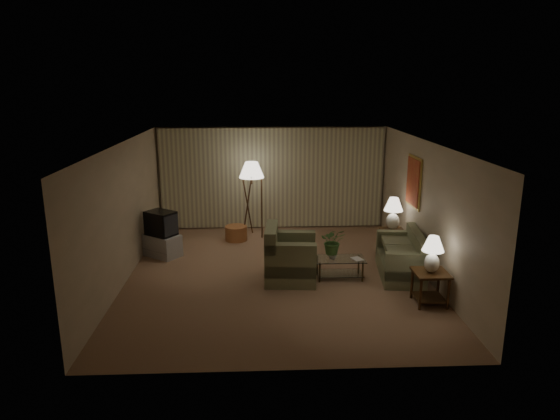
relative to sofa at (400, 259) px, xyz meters
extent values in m
plane|color=#9D6E56|center=(-2.50, 0.15, -0.36)|extent=(7.00, 7.00, 0.00)
cube|color=beige|center=(-2.50, 3.65, 0.99)|extent=(6.00, 0.04, 2.70)
cube|color=beige|center=(-5.50, 0.15, 0.99)|extent=(0.04, 7.00, 2.70)
cube|color=beige|center=(0.50, 0.15, 0.99)|extent=(0.04, 7.00, 2.70)
cube|color=white|center=(-2.50, 0.15, 2.34)|extent=(6.00, 7.00, 0.04)
cube|color=beige|center=(-2.50, 3.57, 0.99)|extent=(5.85, 0.12, 2.65)
cube|color=gold|center=(0.48, 0.95, 1.39)|extent=(0.03, 0.90, 1.10)
cube|color=#B32721|center=(0.45, 0.95, 1.39)|extent=(0.02, 0.80, 1.00)
cube|color=#777E58|center=(0.00, 0.00, -0.17)|extent=(1.81, 1.20, 0.38)
cube|color=#777E58|center=(-2.24, -0.14, -0.13)|extent=(1.19, 1.15, 0.46)
cube|color=#331D0E|center=(0.15, -1.35, 0.22)|extent=(0.59, 0.59, 0.04)
cube|color=#331D0E|center=(0.15, -1.35, -0.24)|extent=(0.50, 0.50, 0.02)
cylinder|color=#331D0E|center=(-0.09, -1.59, -0.08)|extent=(0.05, 0.05, 0.56)
cylinder|color=#331D0E|center=(-0.09, -1.11, -0.08)|extent=(0.05, 0.05, 0.56)
cylinder|color=#331D0E|center=(0.39, -1.59, -0.08)|extent=(0.05, 0.05, 0.56)
cylinder|color=#331D0E|center=(0.39, -1.11, -0.08)|extent=(0.05, 0.05, 0.56)
cube|color=#331D0E|center=(0.15, 1.25, 0.22)|extent=(0.51, 0.43, 0.04)
cube|color=#331D0E|center=(0.15, 1.25, -0.24)|extent=(0.44, 0.37, 0.02)
cylinder|color=#331D0E|center=(-0.06, 1.08, -0.08)|extent=(0.05, 0.05, 0.56)
cylinder|color=#331D0E|center=(-0.06, 1.42, -0.08)|extent=(0.05, 0.05, 0.56)
cylinder|color=#331D0E|center=(0.36, 1.08, -0.08)|extent=(0.05, 0.05, 0.56)
cylinder|color=#331D0E|center=(0.36, 1.42, -0.08)|extent=(0.05, 0.05, 0.56)
ellipsoid|color=white|center=(0.15, -1.35, 0.41)|extent=(0.27, 0.27, 0.33)
cylinder|color=white|center=(0.15, -1.35, 0.61)|extent=(0.03, 0.03, 0.08)
cone|color=white|center=(0.15, -1.35, 0.77)|extent=(0.38, 0.38, 0.27)
ellipsoid|color=white|center=(0.15, 1.25, 0.43)|extent=(0.30, 0.30, 0.37)
cylinder|color=white|center=(0.15, 1.25, 0.66)|extent=(0.03, 0.03, 0.08)
cone|color=white|center=(0.15, 1.25, 0.83)|extent=(0.42, 0.42, 0.30)
cube|color=silver|center=(-1.25, -0.10, 0.05)|extent=(0.99, 0.54, 0.02)
cube|color=silver|center=(-1.25, -0.10, -0.26)|extent=(0.92, 0.47, 0.01)
cylinder|color=#42331A|center=(-1.68, -0.30, -0.16)|extent=(0.04, 0.04, 0.40)
cylinder|color=#42331A|center=(-1.68, 0.10, -0.16)|extent=(0.04, 0.04, 0.40)
cylinder|color=#42331A|center=(-0.83, -0.30, -0.16)|extent=(0.04, 0.04, 0.40)
cylinder|color=#42331A|center=(-0.83, 0.10, -0.16)|extent=(0.04, 0.04, 0.40)
cube|color=#AFB0B2|center=(-5.05, 1.39, -0.11)|extent=(1.28, 1.26, 0.50)
cube|color=black|center=(-5.05, 1.39, 0.41)|extent=(1.06, 1.05, 0.54)
cylinder|color=#331D0E|center=(-3.03, 2.77, 1.14)|extent=(0.04, 0.04, 0.28)
cone|color=white|center=(-3.03, 2.77, 1.36)|extent=(0.62, 0.62, 0.39)
cylinder|color=#A96739|center=(-3.43, 2.47, -0.18)|extent=(0.62, 0.62, 0.36)
imported|color=silver|center=(-1.40, -0.10, 0.14)|extent=(0.17, 0.17, 0.17)
imported|color=#417132|center=(-1.40, -0.10, 0.49)|extent=(0.51, 0.45, 0.53)
imported|color=olive|center=(-1.00, -0.20, 0.07)|extent=(0.26, 0.30, 0.02)
camera|label=1|loc=(-2.87, -9.41, 3.50)|focal=32.00mm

